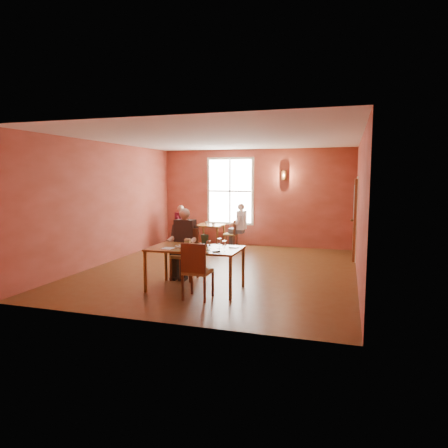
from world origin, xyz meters
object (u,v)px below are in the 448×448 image
(diner_main, at_px, (184,246))
(chair_diner_maroon, at_px, (191,231))
(chair_diner_white, at_px, (230,234))
(diner_maroon, at_px, (190,226))
(diner_white, at_px, (231,226))
(chair_empty, at_px, (198,270))
(chair_diner_main, at_px, (184,254))
(main_table, at_px, (195,269))
(second_table, at_px, (210,236))

(diner_main, bearing_deg, chair_diner_maroon, -70.05)
(chair_diner_white, xyz_separation_m, diner_maroon, (-1.33, 0.00, 0.19))
(diner_main, xyz_separation_m, diner_white, (-0.11, 3.98, -0.06))
(chair_diner_white, bearing_deg, chair_empty, -170.08)
(diner_white, xyz_separation_m, diner_maroon, (-1.36, 0.00, -0.04))
(chair_diner_main, bearing_deg, main_table, 127.57)
(chair_empty, relative_size, chair_diner_white, 1.19)
(diner_main, distance_m, diner_maroon, 4.24)
(chair_diner_white, relative_size, diner_white, 0.65)
(chair_diner_maroon, bearing_deg, diner_white, 90.00)
(chair_diner_maroon, bearing_deg, chair_empty, 23.23)
(diner_main, bearing_deg, diner_white, -88.36)
(chair_diner_main, xyz_separation_m, diner_main, (0.00, -0.03, 0.18))
(main_table, relative_size, diner_main, 1.21)
(chair_diner_main, bearing_deg, chair_diner_white, -87.91)
(second_table, height_order, chair_diner_maroon, chair_diner_maroon)
(main_table, height_order, chair_diner_white, chair_diner_white)
(diner_maroon, bearing_deg, diner_main, 20.33)
(diner_main, distance_m, second_table, 4.07)
(chair_diner_white, height_order, chair_diner_maroon, chair_diner_maroon)
(chair_diner_maroon, xyz_separation_m, diner_maroon, (-0.03, 0.00, 0.14))
(diner_main, distance_m, chair_diner_maroon, 4.24)
(chair_diner_main, height_order, second_table, chair_diner_main)
(chair_diner_white, height_order, diner_maroon, diner_maroon)
(chair_diner_main, height_order, chair_empty, chair_diner_main)
(chair_diner_white, height_order, diner_white, diner_white)
(diner_main, bearing_deg, chair_empty, 123.45)
(main_table, distance_m, diner_white, 4.64)
(diner_maroon, bearing_deg, second_table, 90.00)
(chair_empty, distance_m, diner_white, 5.19)
(chair_empty, bearing_deg, diner_maroon, 114.72)
(chair_diner_main, height_order, chair_diner_white, chair_diner_main)
(main_table, height_order, second_table, main_table)
(second_table, distance_m, diner_white, 0.75)
(diner_white, bearing_deg, second_table, 90.00)
(diner_white, distance_m, diner_maroon, 1.36)
(diner_main, height_order, chair_diner_maroon, diner_main)
(chair_empty, xyz_separation_m, second_table, (-1.54, 5.11, -0.17))
(diner_main, relative_size, diner_white, 1.10)
(main_table, distance_m, diner_maroon, 5.01)
(diner_main, xyz_separation_m, chair_diner_maroon, (-1.44, 3.98, -0.24))
(chair_diner_white, bearing_deg, chair_diner_maroon, 90.00)
(chair_empty, relative_size, chair_diner_maroon, 1.08)
(main_table, distance_m, diner_main, 0.85)
(diner_main, distance_m, chair_empty, 1.38)
(chair_empty, bearing_deg, diner_white, 100.80)
(main_table, distance_m, chair_empty, 0.58)
(chair_diner_white, xyz_separation_m, diner_white, (0.03, 0.00, 0.23))
(main_table, xyz_separation_m, diner_main, (-0.50, 0.62, 0.31))
(diner_main, bearing_deg, second_table, -78.71)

